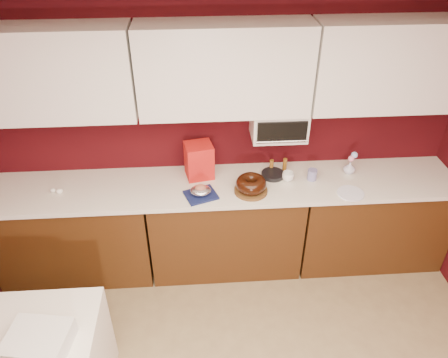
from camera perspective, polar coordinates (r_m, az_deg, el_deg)
name	(u,v)px	position (r m, az deg, el deg)	size (l,w,h in m)	color
ceiling	(278,113)	(1.22, 7.10, 8.49)	(4.00, 4.50, 0.02)	white
wall_back	(223,130)	(3.78, -0.13, 6.41)	(4.00, 0.02, 2.50)	#3C080B
base_cabinet_left	(77,233)	(4.13, -18.70, -6.69)	(1.31, 0.58, 0.86)	#43250D
base_cabinet_center	(225,226)	(3.99, 0.19, -6.17)	(1.31, 0.58, 0.86)	#43250D
base_cabinet_right	(369,219)	(4.28, 18.38, -5.04)	(1.31, 0.58, 0.86)	#43250D
countertop	(226,186)	(3.71, 0.21, -0.90)	(4.00, 0.62, 0.04)	silver
upper_cabinet_left	(44,74)	(3.55, -22.49, 12.52)	(1.31, 0.33, 0.70)	white
upper_cabinet_center	(224,70)	(3.38, 0.06, 14.08)	(1.31, 0.33, 0.70)	white
upper_cabinet_right	(397,65)	(3.72, 21.65, 13.63)	(1.31, 0.33, 0.70)	white
toaster_oven	(279,123)	(3.65, 7.15, 7.26)	(0.45, 0.30, 0.25)	white
toaster_oven_door	(282,132)	(3.51, 7.60, 6.06)	(0.40, 0.02, 0.18)	black
toaster_oven_handle	(282,142)	(3.53, 7.55, 4.87)	(0.02, 0.02, 0.42)	silver
cake_base	(251,190)	(3.61, 3.53, -1.51)	(0.28, 0.28, 0.03)	brown
bundt_cake	(251,184)	(3.57, 3.56, -0.64)	(0.25, 0.25, 0.10)	black
navy_towel	(201,195)	(3.56, -3.04, -2.10)	(0.24, 0.21, 0.02)	#131B48
foil_ham_nest	(201,190)	(3.54, -3.06, -1.50)	(0.17, 0.14, 0.06)	white
roasted_ham	(201,188)	(3.52, -3.08, -1.17)	(0.09, 0.08, 0.06)	#AD654F
pandoro_box	(199,160)	(3.73, -3.28, 2.44)	(0.23, 0.20, 0.31)	#AB0B1F
dark_pan	(273,174)	(3.81, 6.39, 0.59)	(0.20, 0.20, 0.03)	black
coffee_mug	(288,176)	(3.76, 8.35, 0.43)	(0.09, 0.09, 0.10)	white
blue_jar	(312,175)	(3.81, 11.44, 0.56)	(0.08, 0.08, 0.10)	navy
flower_vase	(350,167)	(3.96, 16.09, 1.51)	(0.08, 0.08, 0.12)	silver
flower_pink	(351,159)	(3.92, 16.29, 2.58)	(0.05, 0.05, 0.05)	pink
flower_blue	(354,155)	(3.93, 16.66, 3.02)	(0.06, 0.06, 0.06)	#9CBFFA
china_plate	(351,193)	(3.73, 16.21, -1.80)	(0.22, 0.22, 0.01)	white
amber_bottle	(271,165)	(3.87, 6.22, 1.81)	(0.04, 0.04, 0.10)	brown
egg_left	(53,190)	(3.86, -21.46, -1.37)	(0.05, 0.04, 0.04)	silver
egg_right	(60,191)	(3.83, -20.69, -1.48)	(0.06, 0.04, 0.04)	white
newspaper_stack	(38,342)	(2.92, -23.08, -18.99)	(0.35, 0.29, 0.12)	white
amber_bottle_tall	(285,165)	(3.88, 7.95, 1.87)	(0.03, 0.03, 0.12)	brown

